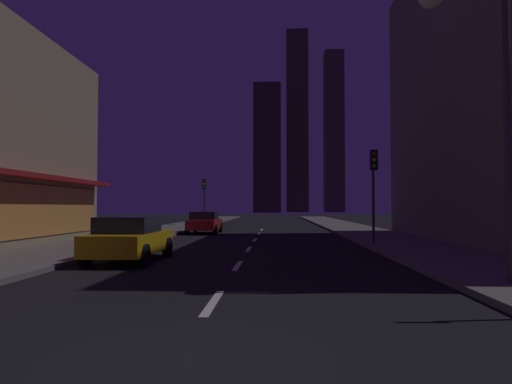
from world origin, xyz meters
name	(u,v)px	position (x,y,z in m)	size (l,w,h in m)	color
ground_plane	(263,229)	(0.00, 32.00, -0.05)	(78.00, 136.00, 0.10)	black
sidewalk_right	(348,227)	(7.00, 32.00, 0.07)	(4.00, 76.00, 0.15)	#605E59
sidewalk_left	(179,227)	(-7.00, 32.00, 0.07)	(4.00, 76.00, 0.15)	#605E59
lane_marking_center	(249,249)	(0.00, 13.60, 0.01)	(0.16, 33.40, 0.01)	silver
skyscraper_distant_tall	(267,148)	(-1.80, 129.64, 19.53)	(8.24, 5.38, 39.06)	#353328
skyscraper_distant_mid	(297,121)	(7.87, 142.33, 30.05)	(7.08, 5.52, 60.09)	#3E3B2F
skyscraper_distant_short	(334,132)	(19.57, 139.97, 25.99)	(6.12, 6.78, 51.97)	#474435
car_parked_near	(130,238)	(-3.60, 9.31, 0.74)	(1.98, 4.24, 1.45)	gold
car_parked_far	(205,222)	(-3.60, 24.33, 0.74)	(1.98, 4.24, 1.45)	#B21919
fire_hydrant_far_left	(158,229)	(-5.90, 21.23, 0.45)	(0.42, 0.30, 0.65)	gold
traffic_light_near_right	(374,175)	(5.50, 15.13, 3.19)	(0.32, 0.48, 4.20)	#2D2D2D
traffic_light_far_left	(204,191)	(-5.50, 35.64, 3.19)	(0.32, 0.48, 4.20)	#2D2D2D
street_lamp_right	(468,57)	(5.38, 4.89, 5.07)	(1.96, 0.56, 6.58)	#38383D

